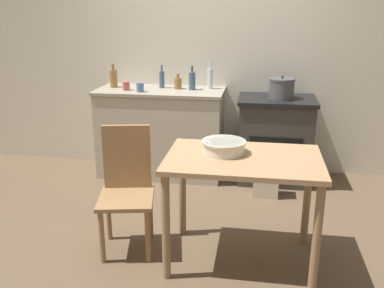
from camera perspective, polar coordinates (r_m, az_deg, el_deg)
name	(u,v)px	position (r m, az deg, el deg)	size (l,w,h in m)	color
ground_plane	(183,231)	(3.63, -1.16, -11.49)	(14.00, 14.00, 0.00)	brown
wall_back	(208,55)	(4.76, 2.17, 11.75)	(8.00, 0.07, 2.55)	beige
counter_cabinet	(161,132)	(4.68, -4.13, 1.59)	(1.35, 0.62, 0.95)	#B2A893
stove	(275,139)	(4.59, 10.98, 0.63)	(0.78, 0.60, 0.89)	#38332D
work_table	(243,174)	(2.99, 6.82, -3.96)	(1.07, 0.71, 0.80)	#A87F56
chair	(127,186)	(3.27, -8.71, -5.61)	(0.47, 0.47, 0.94)	#997047
flour_sack	(266,177)	(4.24, 9.84, -4.35)	(0.24, 0.17, 0.39)	beige
stock_pot	(282,88)	(4.42, 11.87, 7.26)	(0.26, 0.26, 0.23)	#4C4C51
mixing_bowl_large	(224,146)	(3.00, 4.26, -0.30)	(0.31, 0.31, 0.09)	silver
bottle_far_left	(192,81)	(4.52, 0.01, 8.45)	(0.07, 0.07, 0.25)	#3D5675
bottle_left	(162,79)	(4.65, -4.05, 8.63)	(0.06, 0.06, 0.24)	#3D5675
bottle_mid_left	(210,78)	(4.58, 2.44, 8.76)	(0.06, 0.06, 0.29)	silver
bottle_center_left	(114,78)	(4.75, -10.42, 8.64)	(0.08, 0.08, 0.26)	olive
bottle_center	(178,83)	(4.58, -1.90, 8.13)	(0.08, 0.08, 0.16)	olive
cup_center_right	(126,86)	(4.56, -8.76, 7.65)	(0.07, 0.07, 0.09)	#B74C42
cup_mid_right	(140,87)	(4.45, -6.93, 7.51)	(0.08, 0.08, 0.09)	#4C6B99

